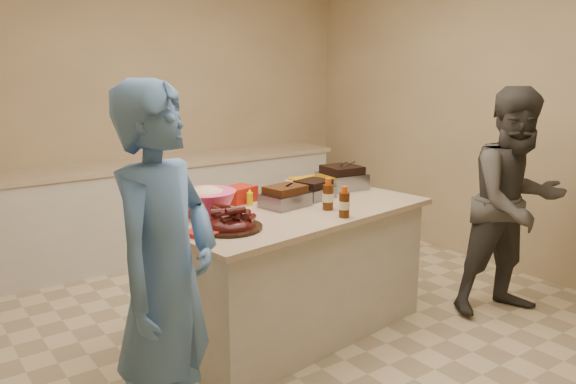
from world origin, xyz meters
TOP-DOWN VIEW (x-y plane):
  - room at (0.00, 0.00)m, footprint 4.50×5.00m
  - back_counter at (0.00, 2.20)m, footprint 3.60×0.64m
  - island at (-0.01, 0.13)m, footprint 1.92×1.17m
  - rib_platter at (-0.59, -0.04)m, footprint 0.45×0.45m
  - pulled_pork_tray at (-0.02, 0.20)m, footprint 0.33×0.27m
  - brisket_tray at (0.28, 0.28)m, footprint 0.31×0.27m
  - roasting_pan at (0.65, 0.40)m, footprint 0.33×0.33m
  - coleslaw_bowl at (-0.54, 0.32)m, footprint 0.42×0.42m
  - sausage_plate at (0.17, 0.42)m, footprint 0.30×0.30m
  - mac_cheese_dish at (0.47, 0.54)m, footprint 0.34×0.26m
  - bbq_bottle_a at (0.11, -0.23)m, footprint 0.07×0.07m
  - bbq_bottle_b at (0.15, -0.04)m, footprint 0.08×0.08m
  - mustard_bottle at (-0.19, 0.37)m, footprint 0.05×0.05m
  - sauce_bowl at (-0.02, 0.41)m, footprint 0.13×0.05m
  - plate_stack_large at (-0.84, 0.26)m, footprint 0.25×0.25m
  - plate_stack_small at (-0.76, -0.06)m, footprint 0.20×0.20m
  - plastic_cup at (-0.68, 0.43)m, footprint 0.11×0.10m
  - basket_stack at (-0.20, 0.49)m, footprint 0.25×0.21m
  - guest_gray at (1.45, -0.56)m, footprint 1.27×1.80m

SIDE VIEW (x-z plane):
  - room at x=0.00m, z-range -1.35..1.35m
  - island at x=-0.01m, z-range -0.43..0.43m
  - guest_gray at x=1.45m, z-range -0.31..0.31m
  - back_counter at x=0.00m, z-range 0.00..0.90m
  - rib_platter at x=-0.59m, z-range 0.78..0.93m
  - pulled_pork_tray at x=-0.02m, z-range 0.81..0.90m
  - brisket_tray at x=0.28m, z-range 0.82..0.90m
  - roasting_pan at x=0.65m, z-range 0.80..0.92m
  - coleslaw_bowl at x=-0.54m, z-range 0.73..0.99m
  - sausage_plate at x=0.17m, z-range 0.83..0.88m
  - mac_cheese_dish at x=0.47m, z-range 0.81..0.90m
  - bbq_bottle_a at x=0.11m, z-range 0.76..0.95m
  - bbq_bottle_b at x=0.15m, z-range 0.75..0.96m
  - mustard_bottle at x=-0.19m, z-range 0.80..0.91m
  - sauce_bowl at x=-0.02m, z-range 0.80..0.92m
  - plate_stack_large at x=-0.84m, z-range 0.84..0.87m
  - plate_stack_small at x=-0.76m, z-range 0.84..0.87m
  - plastic_cup at x=-0.68m, z-range 0.81..0.91m
  - basket_stack at x=-0.20m, z-range 0.80..0.91m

